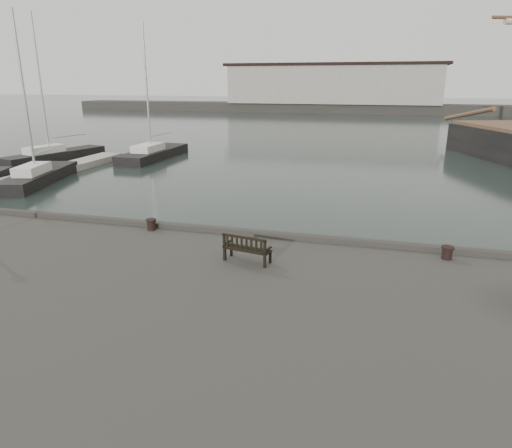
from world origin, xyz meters
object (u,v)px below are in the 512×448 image
(bench, at_px, (247,254))
(yacht_c, at_px, (40,179))
(bollard_right, at_px, (447,253))
(bollard_left, at_px, (151,224))
(yacht_d, at_px, (154,156))
(yacht_b, at_px, (55,158))

(bench, bearing_deg, yacht_c, 154.83)
(bench, bearing_deg, bollard_right, 28.45)
(bollard_left, xyz_separation_m, yacht_d, (-12.09, 23.34, -1.53))
(yacht_c, bearing_deg, yacht_b, 107.48)
(bollard_left, relative_size, yacht_d, 0.03)
(bollard_left, relative_size, yacht_c, 0.03)
(bollard_left, xyz_separation_m, bollard_right, (9.95, -0.22, -0.00))
(bench, distance_m, bollard_left, 4.67)
(bench, xyz_separation_m, yacht_c, (-18.98, 13.80, -1.58))
(yacht_b, bearing_deg, yacht_c, -43.33)
(bollard_right, height_order, yacht_b, yacht_b)
(bollard_left, distance_m, bollard_right, 9.95)
(bollard_left, distance_m, yacht_b, 28.31)
(bench, relative_size, yacht_d, 0.12)
(bollard_right, bearing_deg, yacht_c, 154.15)
(bollard_left, height_order, bollard_right, bollard_left)
(bollard_left, bearing_deg, yacht_d, 117.39)
(yacht_b, xyz_separation_m, yacht_c, (5.21, -8.24, -0.00))
(bench, xyz_separation_m, yacht_b, (-24.19, 22.04, -1.57))
(bench, relative_size, yacht_c, 0.13)
(bench, xyz_separation_m, bollard_right, (5.75, 1.82, -0.06))
(yacht_b, relative_size, yacht_c, 1.09)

